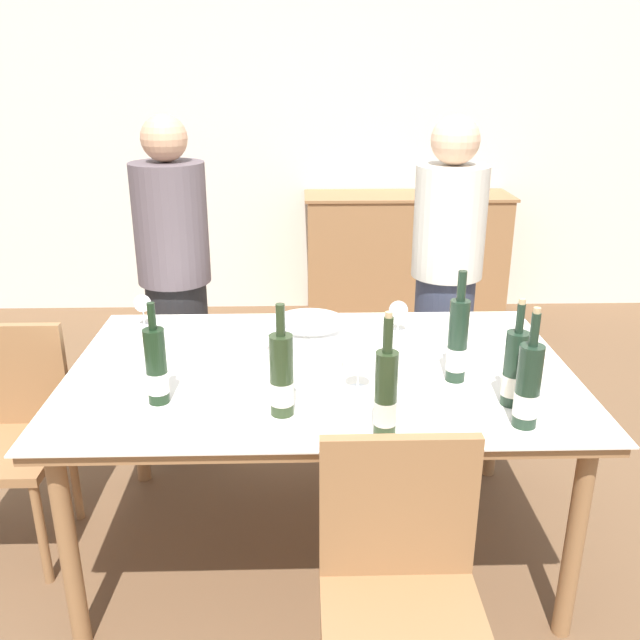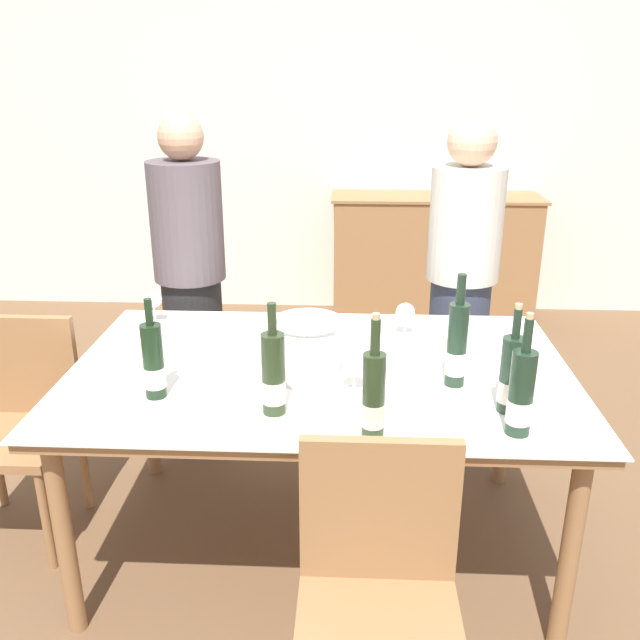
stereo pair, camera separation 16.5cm
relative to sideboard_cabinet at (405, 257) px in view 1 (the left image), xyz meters
The scene contains 20 objects.
ground_plane 2.71m from the sideboard_cabinet, 105.03° to the right, with size 12.00×12.00×0.00m, color brown.
back_wall 1.21m from the sideboard_cabinet, 157.29° to the left, with size 8.00×0.10×2.80m.
sideboard_cabinet is the anchor object (origin of this frame).
dining_table 2.68m from the sideboard_cabinet, 105.03° to the right, with size 1.76×1.13×0.76m.
ice_bucket 2.79m from the sideboard_cabinet, 105.37° to the right, with size 0.23×0.23×0.21m.
wine_bottle_0 3.12m from the sideboard_cabinet, 99.65° to the right, with size 0.07×0.07×0.38m.
wine_bottle_1 3.04m from the sideboard_cabinet, 91.86° to the right, with size 0.07×0.07×0.37m.
wine_bottle_2 3.11m from the sideboard_cabinet, 113.19° to the right, with size 0.07×0.07×0.33m.
wine_bottle_3 3.06m from the sideboard_cabinet, 105.67° to the right, with size 0.07×0.07×0.36m.
wine_bottle_4 2.74m from the sideboard_cabinet, 95.02° to the right, with size 0.07×0.07×0.39m.
wine_bottle_5 2.90m from the sideboard_cabinet, 91.90° to the right, with size 0.07×0.07×0.35m.
wine_glass_0 2.60m from the sideboard_cabinet, 123.02° to the right, with size 0.07×0.07×0.14m.
wine_glass_1 2.50m from the sideboard_cabinet, 106.28° to the right, with size 0.08×0.08×0.14m.
wine_glass_2 2.63m from the sideboard_cabinet, 109.12° to the right, with size 0.09×0.09×0.15m.
wine_glass_3 2.31m from the sideboard_cabinet, 99.39° to the right, with size 0.08×0.08×0.13m.
wine_glass_4 2.85m from the sideboard_cabinet, 101.73° to the right, with size 0.09×0.09×0.16m.
chair_left_end 3.12m from the sideboard_cabinet, 126.81° to the right, with size 0.42×0.42×0.86m.
chair_near_front 3.41m from the sideboard_cabinet, 98.48° to the right, with size 0.42×0.42×0.88m.
person_host 2.24m from the sideboard_cabinet, 127.14° to the right, with size 0.33×0.33×1.57m.
person_guest_left 1.76m from the sideboard_cabinet, 92.50° to the right, with size 0.33×0.33×1.56m.
Camera 1 is at (-0.06, -2.19, 1.76)m, focal length 38.00 mm.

